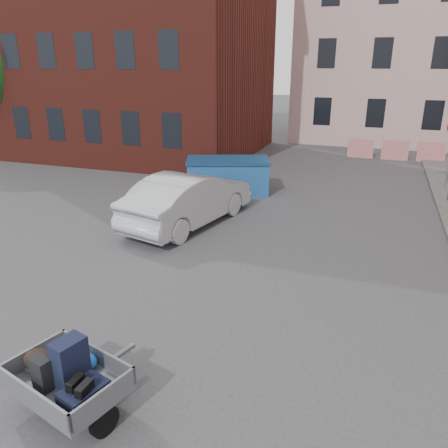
% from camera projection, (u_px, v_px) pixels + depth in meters
% --- Properties ---
extents(ground, '(120.00, 120.00, 0.00)m').
position_uv_depth(ground, '(217.00, 270.00, 10.60)').
color(ground, '#38383A').
rests_on(ground, ground).
extents(building_brick, '(12.00, 10.00, 14.00)m').
position_uv_depth(building_brick, '(140.00, 15.00, 22.46)').
color(building_brick, '#591E16').
rests_on(building_brick, ground).
extents(building_pink, '(16.00, 8.00, 14.00)m').
position_uv_depth(building_pink, '(441.00, 21.00, 25.73)').
color(building_pink, '#D1A8A0').
rests_on(building_pink, ground).
extents(far_building, '(6.00, 6.00, 8.00)m').
position_uv_depth(far_building, '(78.00, 72.00, 34.90)').
color(far_building, maroon).
rests_on(far_building, ground).
extents(barriers, '(4.70, 0.18, 1.00)m').
position_uv_depth(barriers, '(395.00, 150.00, 22.37)').
color(barriers, red).
rests_on(barriers, ground).
extents(trailer, '(1.84, 1.96, 1.20)m').
position_uv_depth(trailer, '(67.00, 376.00, 6.10)').
color(trailer, black).
rests_on(trailer, ground).
extents(dumpster, '(3.47, 2.58, 1.30)m').
position_uv_depth(dumpster, '(228.00, 175.00, 16.73)').
color(dumpster, '#225CA2').
rests_on(dumpster, ground).
extents(silver_car, '(2.74, 5.13, 1.61)m').
position_uv_depth(silver_car, '(189.00, 199.00, 13.38)').
color(silver_car, '#B2B5BA').
rests_on(silver_car, ground).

